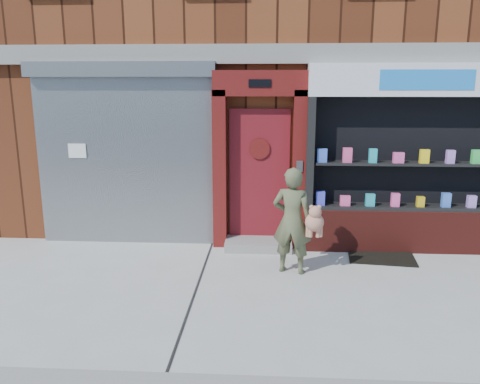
{
  "coord_description": "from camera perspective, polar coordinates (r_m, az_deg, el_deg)",
  "views": [
    {
      "loc": [
        -0.62,
        -5.73,
        2.66
      ],
      "look_at": [
        -1.02,
        1.0,
        1.13
      ],
      "focal_mm": 35.0,
      "sensor_mm": 36.0,
      "label": 1
    }
  ],
  "objects": [
    {
      "name": "ground",
      "position": [
        6.35,
        8.87,
        -12.13
      ],
      "size": [
        80.0,
        80.0,
        0.0
      ],
      "primitive_type": "plane",
      "color": "#9E9E99",
      "rests_on": "ground"
    },
    {
      "name": "building",
      "position": [
        11.82,
        6.72,
        19.24
      ],
      "size": [
        12.0,
        8.16,
        8.0
      ],
      "color": "#4A2111",
      "rests_on": "ground"
    },
    {
      "name": "shutter_bay",
      "position": [
        8.07,
        -13.88,
        5.74
      ],
      "size": [
        3.1,
        0.3,
        3.04
      ],
      "color": "gray",
      "rests_on": "ground"
    },
    {
      "name": "red_door_bay",
      "position": [
        7.69,
        2.37,
        3.8
      ],
      "size": [
        1.52,
        0.58,
        2.9
      ],
      "color": "#530F0E",
      "rests_on": "ground"
    },
    {
      "name": "pharmacy_bay",
      "position": [
        8.01,
        20.53,
        2.75
      ],
      "size": [
        3.5,
        0.41,
        3.0
      ],
      "color": "#5C1B15",
      "rests_on": "ground"
    },
    {
      "name": "woman",
      "position": [
        6.74,
        6.57,
        -3.49
      ],
      "size": [
        0.76,
        0.49,
        1.55
      ],
      "color": "#53583A",
      "rests_on": "ground"
    },
    {
      "name": "doormat",
      "position": [
        7.82,
        16.84,
        -7.56
      ],
      "size": [
        1.09,
        0.82,
        0.03
      ],
      "primitive_type": "cube",
      "rotation": [
        0.0,
        0.0,
        -0.12
      ],
      "color": "black",
      "rests_on": "ground"
    }
  ]
}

